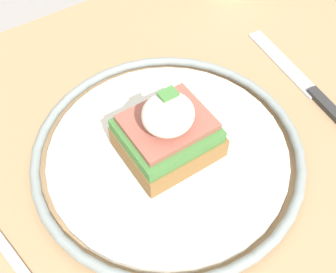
{
  "coord_description": "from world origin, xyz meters",
  "views": [
    {
      "loc": [
        -0.1,
        -0.16,
        1.11
      ],
      "look_at": [
        0.04,
        0.05,
        0.78
      ],
      "focal_mm": 45.0,
      "sensor_mm": 36.0,
      "label": 1
    }
  ],
  "objects": [
    {
      "name": "dining_table",
      "position": [
        0.0,
        0.0,
        0.6
      ],
      "size": [
        0.81,
        0.67,
        0.75
      ],
      "color": "tan",
      "rests_on": "ground_plane"
    },
    {
      "name": "plate",
      "position": [
        0.04,
        0.05,
        0.75
      ],
      "size": [
        0.28,
        0.28,
        0.02
      ],
      "color": "silver",
      "rests_on": "dining_table"
    },
    {
      "name": "sandwich",
      "position": [
        0.04,
        0.05,
        0.79
      ],
      "size": [
        0.09,
        0.08,
        0.08
      ],
      "color": "olive",
      "rests_on": "plate"
    },
    {
      "name": "knife",
      "position": [
        0.23,
        0.03,
        0.75
      ],
      "size": [
        0.04,
        0.2,
        0.01
      ],
      "color": "#2D2D2D",
      "rests_on": "dining_table"
    }
  ]
}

